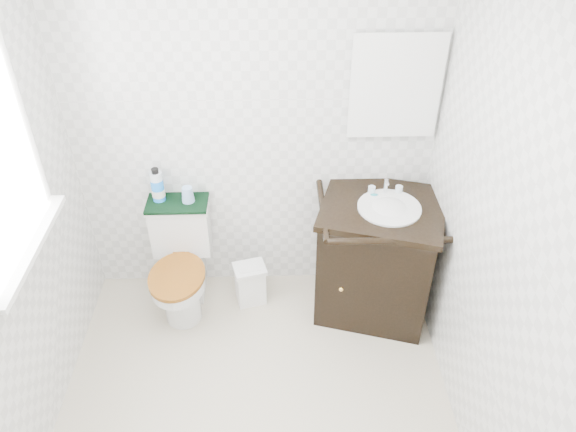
{
  "coord_description": "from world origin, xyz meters",
  "views": [
    {
      "loc": [
        0.13,
        -1.78,
        2.75
      ],
      "look_at": [
        0.2,
        0.75,
        0.87
      ],
      "focal_mm": 35.0,
      "sensor_mm": 36.0,
      "label": 1
    }
  ],
  "objects_px": {
    "trash_bin": "(250,283)",
    "mouthwash_bottle": "(157,186)",
    "cup": "(188,194)",
    "vanity": "(377,255)",
    "toilet": "(182,265)"
  },
  "relations": [
    {
      "from": "trash_bin",
      "to": "mouthwash_bottle",
      "type": "distance_m",
      "value": 0.89
    },
    {
      "from": "mouthwash_bottle",
      "to": "cup",
      "type": "bearing_deg",
      "value": -6.51
    },
    {
      "from": "vanity",
      "to": "cup",
      "type": "xyz_separation_m",
      "value": [
        -1.18,
        0.2,
        0.36
      ]
    },
    {
      "from": "toilet",
      "to": "vanity",
      "type": "bearing_deg",
      "value": -3.14
    },
    {
      "from": "trash_bin",
      "to": "mouthwash_bottle",
      "type": "bearing_deg",
      "value": 164.3
    },
    {
      "from": "toilet",
      "to": "trash_bin",
      "type": "xyz_separation_m",
      "value": [
        0.44,
        -0.01,
        -0.17
      ]
    },
    {
      "from": "mouthwash_bottle",
      "to": "cup",
      "type": "height_order",
      "value": "mouthwash_bottle"
    },
    {
      "from": "toilet",
      "to": "cup",
      "type": "relative_size",
      "value": 7.19
    },
    {
      "from": "trash_bin",
      "to": "mouthwash_bottle",
      "type": "height_order",
      "value": "mouthwash_bottle"
    },
    {
      "from": "toilet",
      "to": "vanity",
      "type": "height_order",
      "value": "vanity"
    },
    {
      "from": "toilet",
      "to": "trash_bin",
      "type": "distance_m",
      "value": 0.47
    },
    {
      "from": "trash_bin",
      "to": "cup",
      "type": "distance_m",
      "value": 0.75
    },
    {
      "from": "vanity",
      "to": "mouthwash_bottle",
      "type": "height_order",
      "value": "mouthwash_bottle"
    },
    {
      "from": "trash_bin",
      "to": "cup",
      "type": "bearing_deg",
      "value": 159.97
    },
    {
      "from": "cup",
      "to": "vanity",
      "type": "bearing_deg",
      "value": -9.4
    }
  ]
}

